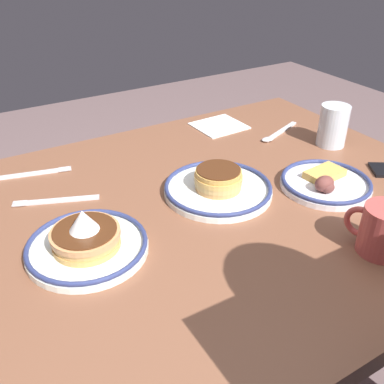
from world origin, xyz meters
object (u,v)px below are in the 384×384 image
object	(u,v)px
drinking_glass	(333,128)
tea_spoon	(276,135)
fork_near	(56,201)
plate_near_main	(87,242)
paper_napkin	(219,126)
fork_far	(36,173)
plate_center_pancakes	(326,183)
coffee_mug	(383,229)
plate_far_companion	(218,186)

from	to	relation	value
drinking_glass	tea_spoon	distance (m)	0.17
tea_spoon	drinking_glass	bearing A→B (deg)	126.77
fork_near	tea_spoon	world-z (taller)	tea_spoon
plate_near_main	paper_napkin	world-z (taller)	plate_near_main
drinking_glass	fork_far	size ratio (longest dim) A/B	0.66
tea_spoon	fork_near	bearing A→B (deg)	2.49
fork_near	tea_spoon	distance (m)	0.68
drinking_glass	paper_napkin	xyz separation A→B (m)	(0.20, -0.28, -0.05)
plate_center_pancakes	drinking_glass	bearing A→B (deg)	-138.48
plate_near_main	tea_spoon	size ratio (longest dim) A/B	1.30
fork_far	coffee_mug	bearing A→B (deg)	127.27
plate_near_main	drinking_glass	size ratio (longest dim) A/B	2.01
plate_center_pancakes	plate_far_companion	distance (m)	0.26
plate_center_pancakes	coffee_mug	world-z (taller)	coffee_mug
paper_napkin	fork_near	bearing A→B (deg)	17.37
plate_far_companion	fork_far	world-z (taller)	plate_far_companion
fork_near	fork_far	size ratio (longest dim) A/B	1.05
plate_center_pancakes	plate_far_companion	bearing A→B (deg)	-25.28
fork_far	tea_spoon	bearing A→B (deg)	169.46
coffee_mug	plate_far_companion	bearing A→B (deg)	-66.38
plate_near_main	fork_far	bearing A→B (deg)	-88.37
plate_near_main	drinking_glass	distance (m)	0.79
plate_far_companion	paper_napkin	bearing A→B (deg)	-124.19
coffee_mug	drinking_glass	xyz separation A→B (m)	(-0.28, -0.40, 0.00)
drinking_glass	fork_near	xyz separation A→B (m)	(0.78, -0.10, -0.05)
plate_far_companion	tea_spoon	distance (m)	0.39
paper_napkin	tea_spoon	world-z (taller)	tea_spoon
plate_far_companion	drinking_glass	bearing A→B (deg)	-172.13
fork_near	coffee_mug	bearing A→B (deg)	134.58
plate_near_main	coffee_mug	distance (m)	0.57
plate_far_companion	coffee_mug	distance (m)	0.37
plate_far_companion	coffee_mug	xyz separation A→B (m)	(-0.15, 0.34, 0.03)
plate_near_main	tea_spoon	xyz separation A→B (m)	(-0.68, -0.24, -0.02)
plate_far_companion	paper_napkin	size ratio (longest dim) A/B	1.72
plate_center_pancakes	fork_far	world-z (taller)	plate_center_pancakes
plate_near_main	paper_napkin	distance (m)	0.70
paper_napkin	fork_near	size ratio (longest dim) A/B	0.79
plate_near_main	drinking_glass	world-z (taller)	drinking_glass
fork_far	tea_spoon	xyz separation A→B (m)	(-0.69, 0.13, 0.00)
plate_far_companion	plate_near_main	bearing A→B (deg)	8.85
drinking_glass	fork_far	bearing A→B (deg)	-18.15
fork_far	paper_napkin	bearing A→B (deg)	-177.84
tea_spoon	paper_napkin	bearing A→B (deg)	-54.65
fork_far	drinking_glass	bearing A→B (deg)	161.85
fork_far	tea_spoon	world-z (taller)	tea_spoon
drinking_glass	tea_spoon	bearing A→B (deg)	-53.23
coffee_mug	fork_near	bearing A→B (deg)	-45.42
tea_spoon	plate_far_companion	bearing A→B (deg)	29.30
plate_center_pancakes	tea_spoon	xyz separation A→B (m)	(-0.10, -0.30, -0.01)
drinking_glass	paper_napkin	distance (m)	0.35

